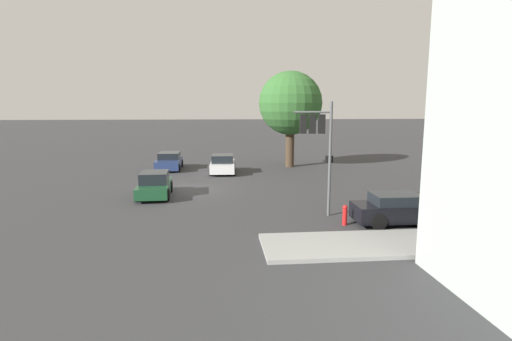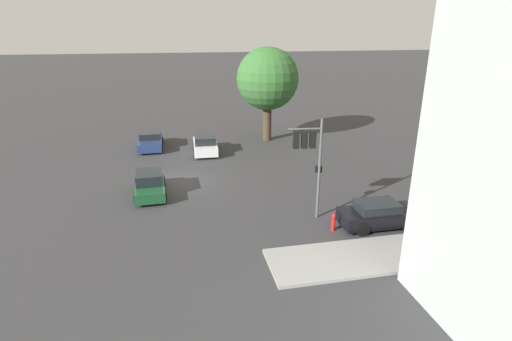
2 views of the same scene
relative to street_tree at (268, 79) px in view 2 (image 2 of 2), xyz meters
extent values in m
plane|color=#333335|center=(9.27, -8.03, -5.52)|extent=(300.00, 300.00, 0.00)
cylinder|color=#423323|center=(0.00, 0.00, -3.77)|extent=(0.77, 0.77, 3.51)
sphere|color=#33662D|center=(0.00, 0.00, 0.05)|extent=(5.49, 5.49, 5.49)
cylinder|color=#515456|center=(16.15, -1.01, -2.78)|extent=(0.14, 0.14, 5.48)
cylinder|color=#515456|center=(16.07, -1.87, -0.54)|extent=(0.26, 1.74, 0.10)
cube|color=black|center=(16.11, -1.44, -1.09)|extent=(0.33, 0.33, 0.90)
sphere|color=red|center=(15.92, -1.42, -0.79)|extent=(0.20, 0.20, 0.20)
sphere|color=#99660F|center=(15.92, -1.42, -1.09)|extent=(0.20, 0.20, 0.20)
sphere|color=#0F511E|center=(15.92, -1.42, -1.39)|extent=(0.20, 0.20, 0.20)
cube|color=black|center=(16.07, -1.87, -1.09)|extent=(0.33, 0.33, 0.90)
sphere|color=red|center=(15.88, -1.85, -0.79)|extent=(0.20, 0.20, 0.20)
sphere|color=#99660F|center=(15.88, -1.85, -1.09)|extent=(0.20, 0.20, 0.20)
sphere|color=#0F511E|center=(15.88, -1.85, -1.39)|extent=(0.20, 0.20, 0.20)
cube|color=black|center=(16.03, -2.30, -1.09)|extent=(0.33, 0.33, 0.90)
sphere|color=red|center=(15.84, -2.29, -0.79)|extent=(0.20, 0.20, 0.20)
sphere|color=#99660F|center=(15.84, -2.29, -1.09)|extent=(0.20, 0.20, 0.20)
sphere|color=#0F511E|center=(15.84, -2.29, -1.39)|extent=(0.20, 0.20, 0.20)
cube|color=black|center=(15.97, -0.99, -2.78)|extent=(0.25, 0.37, 0.35)
sphere|color=orange|center=(15.83, -0.98, -2.78)|extent=(0.18, 0.18, 0.18)
cube|color=navy|center=(0.55, -10.43, -4.99)|extent=(4.33, 1.93, 0.73)
cube|color=black|center=(0.37, -10.43, -4.36)|extent=(2.25, 1.70, 0.54)
cylinder|color=black|center=(1.89, -9.52, -5.22)|extent=(0.61, 0.22, 0.61)
cylinder|color=black|center=(1.89, -11.34, -5.22)|extent=(0.61, 0.22, 0.61)
cylinder|color=black|center=(-0.79, -9.52, -5.22)|extent=(0.61, 0.22, 0.61)
cylinder|color=black|center=(-0.80, -11.34, -5.22)|extent=(0.61, 0.22, 0.61)
cube|color=silver|center=(2.91, -5.95, -4.98)|extent=(4.04, 2.04, 0.71)
cube|color=black|center=(3.07, -5.95, -4.32)|extent=(2.13, 1.74, 0.60)
cylinder|color=black|center=(1.65, -6.78, -5.17)|extent=(0.71, 0.25, 0.70)
cylinder|color=black|center=(1.72, -5.01, -5.17)|extent=(0.71, 0.25, 0.70)
cylinder|color=black|center=(4.11, -6.88, -5.17)|extent=(0.71, 0.25, 0.70)
cylinder|color=black|center=(4.18, -5.12, -5.17)|extent=(0.71, 0.25, 0.70)
cube|color=#194728|center=(11.09, -10.06, -5.02)|extent=(3.97, 1.91, 0.62)
cube|color=black|center=(10.93, -10.06, -4.40)|extent=(2.09, 1.63, 0.64)
cylinder|color=black|center=(12.27, -9.18, -5.18)|extent=(0.70, 0.25, 0.69)
cylinder|color=black|center=(12.33, -10.84, -5.18)|extent=(0.70, 0.25, 0.69)
cylinder|color=black|center=(9.84, -9.28, -5.18)|extent=(0.70, 0.25, 0.69)
cylinder|color=black|center=(9.91, -10.93, -5.18)|extent=(0.70, 0.25, 0.69)
cube|color=black|center=(17.80, 1.78, -4.96)|extent=(1.74, 4.10, 0.73)
cube|color=black|center=(17.80, 1.61, -4.37)|extent=(1.52, 2.14, 0.46)
cylinder|color=black|center=(17.02, 3.05, -5.17)|extent=(0.23, 0.71, 0.71)
cylinder|color=black|center=(18.61, 3.03, -5.17)|extent=(0.23, 0.71, 0.71)
cylinder|color=black|center=(16.99, 0.52, -5.17)|extent=(0.23, 0.71, 0.71)
cylinder|color=black|center=(18.59, 0.50, -5.17)|extent=(0.23, 0.71, 0.71)
cube|color=navy|center=(17.76, 6.91, -5.03)|extent=(1.88, 4.77, 0.64)
cube|color=black|center=(17.76, 6.72, -4.48)|extent=(1.66, 2.48, 0.46)
cylinder|color=black|center=(16.88, 8.38, -5.21)|extent=(0.22, 0.62, 0.62)
cylinder|color=black|center=(18.64, 8.38, -5.21)|extent=(0.22, 0.62, 0.62)
cylinder|color=black|center=(16.87, 5.43, -5.21)|extent=(0.22, 0.62, 0.62)
cylinder|color=black|center=(18.64, 5.43, -5.21)|extent=(0.22, 0.62, 0.62)
cylinder|color=black|center=(16.87, 10.77, -5.22)|extent=(0.22, 0.61, 0.61)
cylinder|color=red|center=(17.77, -0.72, -5.15)|extent=(0.20, 0.20, 0.75)
sphere|color=red|center=(17.77, -0.72, -4.71)|extent=(0.22, 0.22, 0.22)
camera|label=1|loc=(34.55, -6.31, -0.31)|focal=28.00mm
camera|label=2|loc=(34.81, -8.31, 4.28)|focal=28.00mm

